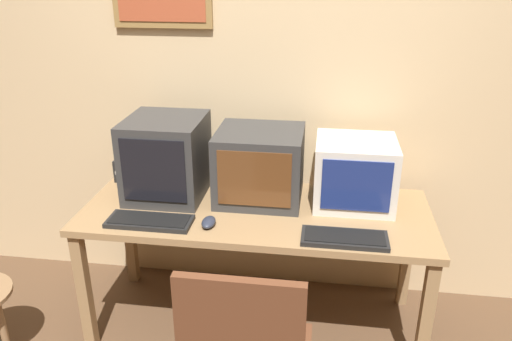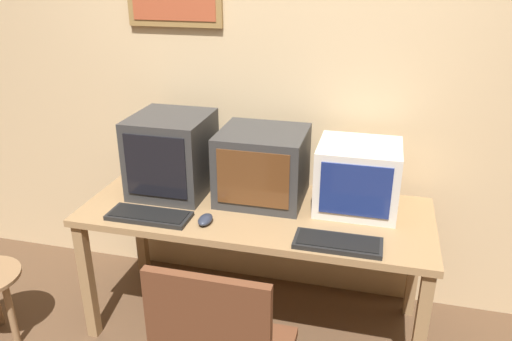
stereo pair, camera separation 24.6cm
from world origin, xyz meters
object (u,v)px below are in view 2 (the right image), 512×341
object	(u,v)px
keyboard_side	(338,243)
monitor_center	(262,165)
monitor_right	(358,177)
desk_clock	(133,166)
monitor_left	(172,154)
keyboard_main	(149,216)
mouse_near_keyboard	(205,220)

from	to	relation	value
keyboard_side	monitor_center	bearing A→B (deg)	138.68
monitor_right	desk_clock	xyz separation A→B (m)	(-1.29, 0.09, -0.11)
monitor_left	keyboard_side	world-z (taller)	monitor_left
keyboard_main	desk_clock	distance (m)	0.56
monitor_center	mouse_near_keyboard	size ratio (longest dim) A/B	3.93
monitor_right	keyboard_side	xyz separation A→B (m)	(-0.05, -0.40, -0.16)
keyboard_main	monitor_right	bearing A→B (deg)	20.78
keyboard_main	desk_clock	size ratio (longest dim) A/B	3.22
monitor_left	keyboard_main	bearing A→B (deg)	-88.65
monitor_left	keyboard_main	world-z (taller)	monitor_left
keyboard_side	keyboard_main	bearing A→B (deg)	178.22
keyboard_main	desk_clock	bearing A→B (deg)	124.67
keyboard_main	keyboard_side	xyz separation A→B (m)	(0.92, -0.03, -0.00)
monitor_left	monitor_center	world-z (taller)	monitor_left
monitor_right	keyboard_side	world-z (taller)	monitor_right
monitor_center	mouse_near_keyboard	distance (m)	0.43
keyboard_side	mouse_near_keyboard	xyz separation A→B (m)	(-0.64, 0.04, 0.01)
monitor_left	mouse_near_keyboard	xyz separation A→B (m)	(0.29, -0.32, -0.19)
desk_clock	monitor_center	bearing A→B (deg)	-6.81
keyboard_main	monitor_center	bearing A→B (deg)	36.93
monitor_left	keyboard_side	xyz separation A→B (m)	(0.93, -0.36, -0.20)
keyboard_side	mouse_near_keyboard	distance (m)	0.64
monitor_right	desk_clock	world-z (taller)	monitor_right
keyboard_side	mouse_near_keyboard	size ratio (longest dim) A/B	3.48
monitor_left	monitor_right	xyz separation A→B (m)	(0.98, 0.04, -0.04)
monitor_left	desk_clock	world-z (taller)	monitor_left
monitor_left	keyboard_main	distance (m)	0.39
monitor_center	keyboard_side	xyz separation A→B (m)	(0.44, -0.39, -0.17)
monitor_center	mouse_near_keyboard	xyz separation A→B (m)	(-0.19, -0.35, -0.17)
monitor_center	mouse_near_keyboard	bearing A→B (deg)	-119.41
mouse_near_keyboard	desk_clock	xyz separation A→B (m)	(-0.60, 0.44, 0.04)
monitor_center	keyboard_side	size ratio (longest dim) A/B	1.13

